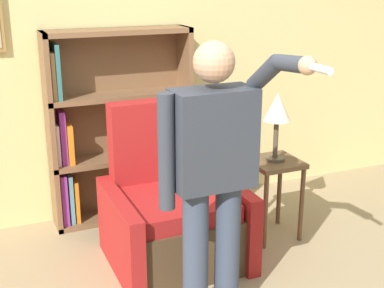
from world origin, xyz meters
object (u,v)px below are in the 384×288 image
(bookcase, at_px, (111,130))
(person_standing, at_px, (213,170))
(side_table, at_px, (274,177))
(table_lamp, at_px, (277,111))
(armchair, at_px, (172,213))

(bookcase, distance_m, person_standing, 1.65)
(person_standing, relative_size, side_table, 2.63)
(bookcase, height_order, person_standing, person_standing)
(bookcase, xyz_separation_m, table_lamp, (1.06, -0.83, 0.25))
(bookcase, height_order, side_table, bookcase)
(armchair, bearing_deg, table_lamp, 0.60)
(armchair, bearing_deg, bookcase, 104.16)
(person_standing, xyz_separation_m, side_table, (0.91, 0.80, -0.47))
(armchair, xyz_separation_m, side_table, (0.85, 0.01, 0.15))
(table_lamp, bearing_deg, bookcase, 142.01)
(bookcase, distance_m, side_table, 1.38)
(person_standing, distance_m, table_lamp, 1.21)
(armchair, distance_m, side_table, 0.86)
(bookcase, distance_m, table_lamp, 1.37)
(person_standing, xyz_separation_m, table_lamp, (0.91, 0.80, 0.06))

